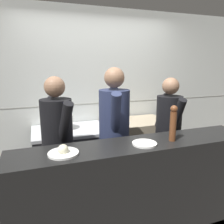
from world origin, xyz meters
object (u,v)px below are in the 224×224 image
object	(u,v)px
oven_range	(71,158)
plated_dish_appetiser	(145,144)
mixing_bowl_steel	(123,120)
chef_sous	(114,134)
chef_head_cook	(58,144)
chef_line	(168,132)
stock_pot	(61,122)
plated_dish_main	(63,152)
pepper_mill	(173,123)

from	to	relation	value
oven_range	plated_dish_appetiser	xyz separation A→B (m)	(0.52, -1.23, 0.60)
mixing_bowl_steel	chef_sous	xyz separation A→B (m)	(-0.36, -0.61, 0.02)
oven_range	plated_dish_appetiser	distance (m)	1.47
chef_head_cook	chef_line	xyz separation A→B (m)	(1.41, 0.02, -0.02)
chef_sous	chef_line	size ratio (longest dim) A/B	1.08
stock_pot	chef_line	xyz separation A→B (m)	(1.30, -0.66, -0.08)
plated_dish_main	pepper_mill	bearing A→B (deg)	-0.89
oven_range	plated_dish_main	bearing A→B (deg)	-100.63
plated_dish_appetiser	chef_sous	distance (m)	0.59
plated_dish_main	chef_head_cook	bearing A→B (deg)	89.49
oven_range	plated_dish_main	distance (m)	1.38
plated_dish_main	chef_line	bearing A→B (deg)	22.60
chef_line	chef_sous	bearing A→B (deg)	-171.37
stock_pot	mixing_bowl_steel	bearing A→B (deg)	-5.22
chef_line	pepper_mill	bearing A→B (deg)	-114.72
plated_dish_main	chef_sous	world-z (taller)	chef_sous
oven_range	chef_sous	xyz separation A→B (m)	(0.43, -0.66, 0.53)
oven_range	pepper_mill	distance (m)	1.67
mixing_bowl_steel	plated_dish_appetiser	world-z (taller)	plated_dish_appetiser
stock_pot	plated_dish_main	size ratio (longest dim) A/B	1.30
stock_pot	pepper_mill	xyz separation A→B (m)	(0.94, -1.27, 0.24)
plated_dish_appetiser	chef_head_cook	distance (m)	0.96
stock_pot	pepper_mill	size ratio (longest dim) A/B	0.94
chef_head_cook	chef_sous	distance (m)	0.65
oven_range	chef_head_cook	distance (m)	0.83
chef_head_cook	chef_line	distance (m)	1.41
oven_range	chef_head_cook	bearing A→B (deg)	-109.20
mixing_bowl_steel	chef_head_cook	bearing A→B (deg)	-149.45
mixing_bowl_steel	chef_sous	bearing A→B (deg)	-120.34
stock_pot	chef_head_cook	xyz separation A→B (m)	(-0.11, -0.68, -0.06)
mixing_bowl_steel	chef_line	world-z (taller)	chef_line
oven_range	plated_dish_appetiser	bearing A→B (deg)	-67.03
oven_range	chef_line	xyz separation A→B (m)	(1.19, -0.62, 0.45)
pepper_mill	chef_line	world-z (taller)	chef_line
stock_pot	chef_sous	size ratio (longest dim) A/B	0.19
mixing_bowl_steel	chef_head_cook	xyz separation A→B (m)	(-1.01, -0.60, -0.03)
pepper_mill	plated_dish_appetiser	bearing A→B (deg)	-179.11
pepper_mill	chef_sous	world-z (taller)	chef_sous
chef_head_cook	oven_range	bearing A→B (deg)	53.10
oven_range	mixing_bowl_steel	bearing A→B (deg)	-3.16
oven_range	mixing_bowl_steel	world-z (taller)	mixing_bowl_steel
pepper_mill	chef_line	xyz separation A→B (m)	(0.36, 0.61, -0.32)
mixing_bowl_steel	chef_sous	world-z (taller)	chef_sous
oven_range	chef_head_cook	world-z (taller)	chef_head_cook
mixing_bowl_steel	stock_pot	bearing A→B (deg)	174.78
plated_dish_main	chef_line	world-z (taller)	chef_line
plated_dish_main	pepper_mill	world-z (taller)	pepper_mill
plated_dish_main	oven_range	bearing A→B (deg)	79.37
plated_dish_appetiser	stock_pot	bearing A→B (deg)	116.38
stock_pot	chef_sous	bearing A→B (deg)	-52.34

